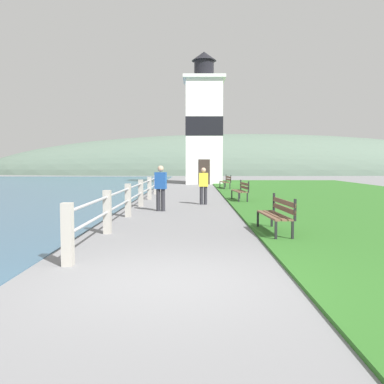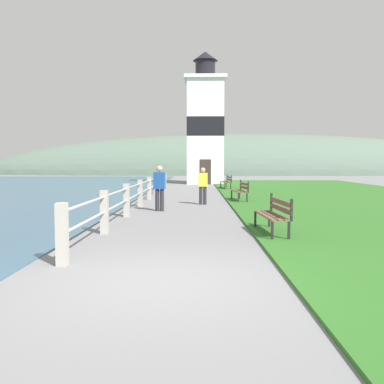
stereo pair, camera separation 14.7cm
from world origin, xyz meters
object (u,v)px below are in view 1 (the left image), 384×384
object	(u,v)px
lighthouse	(204,126)
person_by_railing	(203,185)
park_bench_near	(278,212)
person_strolling	(161,186)
park_bench_midway	(241,190)
park_bench_far	(226,181)

from	to	relation	value
lighthouse	person_by_railing	size ratio (longest dim) A/B	7.05
park_bench_near	lighthouse	bearing A→B (deg)	-91.21
park_bench_near	person_by_railing	bearing A→B (deg)	-81.67
person_strolling	person_by_railing	xyz separation A→B (m)	(1.58, 2.42, -0.05)
park_bench_midway	park_bench_far	xyz separation A→B (m)	(-0.00, 9.06, 0.00)
park_bench_near	person_strolling	world-z (taller)	person_strolling
park_bench_far	person_strolling	xyz separation A→B (m)	(-3.29, -12.82, 0.34)
person_strolling	park_bench_far	bearing A→B (deg)	-0.99
person_strolling	person_by_railing	distance (m)	2.89
lighthouse	person_by_railing	xyz separation A→B (m)	(-0.41, -17.94, -3.96)
person_by_railing	lighthouse	bearing A→B (deg)	-3.41
park_bench_midway	person_strolling	distance (m)	5.01
person_strolling	person_by_railing	bearing A→B (deg)	-19.74
park_bench_near	park_bench_far	xyz separation A→B (m)	(0.09, 17.85, 0.00)
park_bench_midway	park_bench_far	distance (m)	9.06
lighthouse	park_bench_midway	bearing A→B (deg)	-85.50
park_bench_far	person_by_railing	world-z (taller)	person_by_railing
park_bench_near	park_bench_far	size ratio (longest dim) A/B	0.96
park_bench_midway	park_bench_far	size ratio (longest dim) A/B	0.88
park_bench_far	lighthouse	world-z (taller)	lighthouse
park_bench_near	park_bench_midway	xyz separation A→B (m)	(0.09, 8.79, -0.00)
park_bench_far	person_by_railing	xyz separation A→B (m)	(-1.71, -10.40, 0.29)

